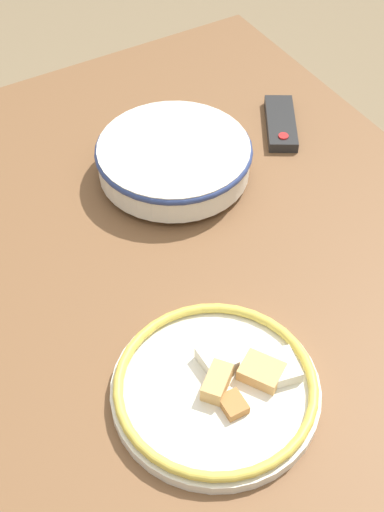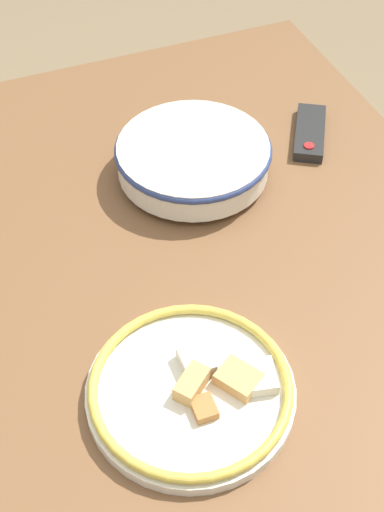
{
  "view_description": "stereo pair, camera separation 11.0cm",
  "coord_description": "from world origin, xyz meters",
  "views": [
    {
      "loc": [
        0.65,
        -0.41,
        1.59
      ],
      "look_at": [
        0.01,
        -0.03,
        0.77
      ],
      "focal_mm": 50.0,
      "sensor_mm": 36.0,
      "label": 1
    },
    {
      "loc": [
        0.7,
        -0.31,
        1.59
      ],
      "look_at": [
        0.01,
        -0.03,
        0.77
      ],
      "focal_mm": 50.0,
      "sensor_mm": 36.0,
      "label": 2
    }
  ],
  "objects": [
    {
      "name": "ground_plane",
      "position": [
        0.0,
        0.0,
        0.0
      ],
      "size": [
        8.0,
        8.0,
        0.0
      ],
      "primitive_type": "plane",
      "color": "#7F6B4C"
    },
    {
      "name": "dining_table",
      "position": [
        0.0,
        0.0,
        0.65
      ],
      "size": [
        1.25,
        0.94,
        0.74
      ],
      "color": "brown",
      "rests_on": "ground_plane"
    },
    {
      "name": "noodle_bowl",
      "position": [
        -0.2,
        0.06,
        0.78
      ],
      "size": [
        0.28,
        0.28,
        0.07
      ],
      "color": "silver",
      "rests_on": "dining_table"
    },
    {
      "name": "food_plate",
      "position": [
        0.22,
        -0.11,
        0.75
      ],
      "size": [
        0.29,
        0.29,
        0.04
      ],
      "color": "silver",
      "rests_on": "dining_table"
    },
    {
      "name": "tv_remote",
      "position": [
        -0.22,
        0.31,
        0.75
      ],
      "size": [
        0.16,
        0.13,
        0.02
      ],
      "rotation": [
        0.0,
        0.0,
        4.17
      ],
      "color": "black",
      "rests_on": "dining_table"
    }
  ]
}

